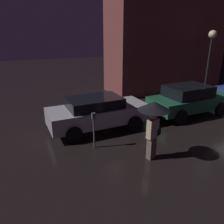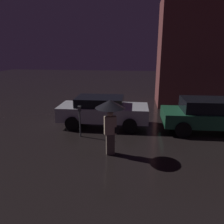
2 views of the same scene
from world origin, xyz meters
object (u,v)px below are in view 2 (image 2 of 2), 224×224
pedestrian_with_umbrella (110,112)px  parked_car_green (209,115)px  parking_meter (80,118)px  parked_car_silver (103,110)px

pedestrian_with_umbrella → parked_car_green: bearing=16.5°
parked_car_green → parking_meter: 5.81m
parked_car_green → pedestrian_with_umbrella: (-4.14, -2.83, 0.80)m
pedestrian_with_umbrella → parking_meter: (-1.50, 1.47, -0.76)m
parked_car_green → pedestrian_with_umbrella: size_ratio=2.12×
parked_car_silver → parked_car_green: parked_car_green is taller
parked_car_silver → parking_meter: (-0.73, -1.54, 0.07)m
parking_meter → pedestrian_with_umbrella: bearing=-44.4°
parked_car_green → pedestrian_with_umbrella: 5.08m
parked_car_silver → parking_meter: parked_car_silver is taller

